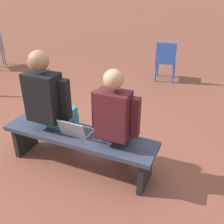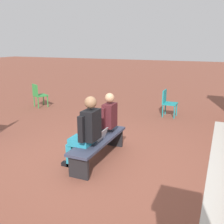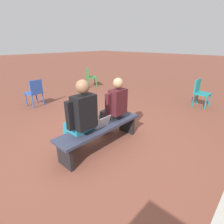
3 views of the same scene
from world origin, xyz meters
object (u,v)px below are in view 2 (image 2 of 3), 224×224
at_px(person_adult, 86,131).
at_px(laptop, 99,137).
at_px(bench, 99,143).
at_px(plastic_chair_foreground, 38,94).
at_px(person_student, 105,120).
at_px(plastic_chair_far_right, 168,101).

height_order(person_adult, laptop, person_adult).
height_order(bench, plastic_chair_foreground, plastic_chair_foreground).
bearing_deg(person_adult, plastic_chair_foreground, -132.27).
relative_size(person_adult, laptop, 4.29).
bearing_deg(bench, plastic_chair_foreground, -128.43).
distance_m(person_adult, laptop, 0.44).
height_order(person_student, laptop, person_student).
xyz_separation_m(bench, person_adult, (0.39, -0.07, 0.37)).
bearing_deg(plastic_chair_foreground, person_adult, 47.73).
height_order(plastic_chair_foreground, plastic_chair_far_right, same).
distance_m(person_student, plastic_chair_foreground, 4.71).
xyz_separation_m(person_adult, plastic_chair_far_right, (-4.11, 0.66, -0.25)).
bearing_deg(bench, person_student, -171.80).
height_order(laptop, plastic_chair_far_right, plastic_chair_far_right).
bearing_deg(bench, laptop, 32.61).
xyz_separation_m(person_student, plastic_chair_far_right, (-3.28, 0.66, -0.21)).
height_order(person_adult, plastic_chair_far_right, person_adult).
distance_m(person_adult, plastic_chair_far_right, 4.17).
bearing_deg(person_adult, person_student, 179.64).
bearing_deg(person_student, plastic_chair_foreground, -124.68).
bearing_deg(laptop, plastic_chair_foreground, -128.51).
height_order(person_student, plastic_chair_far_right, person_student).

